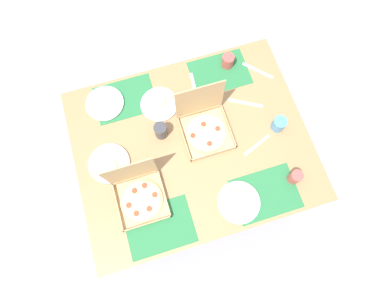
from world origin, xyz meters
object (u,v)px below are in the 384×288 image
object	(u,v)px
plate_near_right	(238,202)
plate_near_left	(109,164)
cup_spare	(161,131)
pizza_box_center	(139,194)
cup_dark	(279,124)
cup_clear_right	(295,177)
plate_middle	(159,104)
plate_far_left	(105,104)
cup_red	(228,61)
pizza_box_corner_right	(205,126)

from	to	relation	value
plate_near_right	plate_near_left	size ratio (longest dim) A/B	1.00
plate_near_left	cup_spare	xyz separation A→B (m)	(0.33, 0.09, 0.05)
plate_near_right	pizza_box_center	bearing A→B (deg)	159.02
plate_near_right	cup_dark	xyz separation A→B (m)	(0.37, 0.35, 0.03)
pizza_box_center	cup_clear_right	size ratio (longest dim) A/B	3.13
cup_clear_right	plate_near_left	bearing A→B (deg)	158.16
plate_near_left	plate_middle	bearing A→B (deg)	36.57
plate_far_left	cup_red	xyz separation A→B (m)	(0.80, 0.04, 0.04)
plate_near_right	cup_clear_right	world-z (taller)	cup_clear_right
cup_red	cup_clear_right	world-z (taller)	cup_clear_right
plate_far_left	cup_clear_right	size ratio (longest dim) A/B	2.37
pizza_box_center	cup_dark	size ratio (longest dim) A/B	3.49
pizza_box_corner_right	plate_far_left	xyz separation A→B (m)	(-0.53, 0.33, -0.04)
plate_far_left	cup_spare	world-z (taller)	cup_spare
cup_dark	pizza_box_corner_right	bearing A→B (deg)	164.56
cup_dark	cup_clear_right	size ratio (longest dim) A/B	0.90
cup_red	pizza_box_center	bearing A→B (deg)	-138.73
cup_spare	cup_dark	size ratio (longest dim) A/B	1.26
pizza_box_corner_right	plate_middle	xyz separation A→B (m)	(-0.21, 0.23, -0.04)
plate_near_right	cup_spare	distance (m)	0.59
cup_spare	plate_middle	bearing A→B (deg)	78.61
plate_far_left	cup_clear_right	bearing A→B (deg)	-40.00
plate_far_left	plate_near_left	distance (m)	0.38
cup_spare	plate_near_right	bearing A→B (deg)	-59.82
plate_middle	pizza_box_center	bearing A→B (deg)	-116.18
cup_dark	cup_clear_right	distance (m)	0.32
plate_near_left	cup_red	bearing A→B (deg)	25.90
plate_middle	plate_near_left	world-z (taller)	same
pizza_box_center	plate_near_right	size ratio (longest dim) A/B	1.29
pizza_box_corner_right	cup_spare	bearing A→B (deg)	170.16
cup_red	plate_middle	bearing A→B (deg)	-163.89
plate_far_left	cup_spare	xyz separation A→B (m)	(0.28, -0.29, 0.05)
pizza_box_center	plate_near_left	xyz separation A→B (m)	(-0.12, 0.23, -0.04)
cup_spare	pizza_box_corner_right	bearing A→B (deg)	-9.84
cup_spare	cup_dark	bearing A→B (deg)	-13.36
pizza_box_corner_right	cup_clear_right	xyz separation A→B (m)	(0.38, -0.43, -0.00)
plate_far_left	pizza_box_center	bearing A→B (deg)	-83.50
plate_near_left	cup_clear_right	bearing A→B (deg)	-21.84
pizza_box_corner_right	plate_far_left	bearing A→B (deg)	148.00
plate_near_right	cup_clear_right	xyz separation A→B (m)	(0.33, 0.03, 0.04)
plate_near_left	pizza_box_corner_right	bearing A→B (deg)	4.47
plate_far_left	cup_dark	world-z (taller)	cup_dark
pizza_box_corner_right	cup_dark	world-z (taller)	pizza_box_corner_right
pizza_box_corner_right	plate_near_right	xyz separation A→B (m)	(0.04, -0.46, -0.04)
plate_far_left	plate_near_left	world-z (taller)	plate_near_left
pizza_box_center	plate_middle	size ratio (longest dim) A/B	1.34
plate_near_right	plate_middle	distance (m)	0.74
pizza_box_center	pizza_box_corner_right	bearing A→B (deg)	30.55
plate_near_right	plate_near_left	bearing A→B (deg)	146.32
pizza_box_center	cup_dark	distance (m)	0.89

